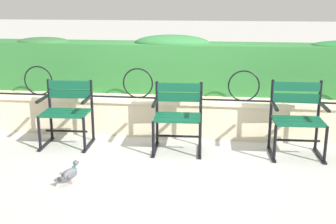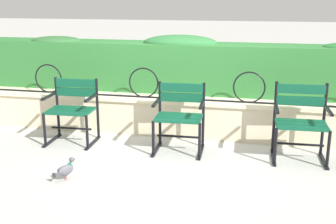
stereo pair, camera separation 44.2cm
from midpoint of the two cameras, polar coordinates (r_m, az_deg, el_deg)
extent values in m
plane|color=#ADADA8|center=(5.10, -2.66, -6.33)|extent=(60.00, 60.00, 0.00)
cube|color=beige|center=(5.91, -1.11, -0.85)|extent=(8.30, 0.35, 0.47)
cube|color=beige|center=(5.84, -1.12, 1.62)|extent=(8.30, 0.41, 0.05)
cylinder|color=black|center=(5.76, -1.23, 1.80)|extent=(7.74, 0.02, 0.02)
torus|color=black|center=(6.30, -18.95, 3.98)|extent=(0.42, 0.02, 0.42)
torus|color=black|center=(5.82, -6.24, 3.84)|extent=(0.42, 0.02, 0.42)
torus|color=black|center=(5.66, 7.94, 3.46)|extent=(0.42, 0.02, 0.42)
cube|color=#2D7033|center=(6.25, -0.47, 6.01)|extent=(8.14, 0.63, 0.70)
ellipsoid|color=#2E6231|center=(6.79, -18.20, 8.99)|extent=(0.78, 0.57, 0.12)
ellipsoid|color=#2B6835|center=(6.22, -1.53, 9.22)|extent=(1.10, 0.57, 0.24)
cube|color=#0F4C33|center=(5.49, -16.30, -0.53)|extent=(0.58, 0.15, 0.03)
cube|color=#0F4C33|center=(5.61, -15.82, -0.15)|extent=(0.58, 0.15, 0.03)
cube|color=#0F4C33|center=(5.74, -15.36, 0.21)|extent=(0.58, 0.15, 0.03)
cube|color=#0F4C33|center=(5.76, -15.24, 3.52)|extent=(0.57, 0.06, 0.11)
cube|color=#0F4C33|center=(5.79, -15.15, 2.32)|extent=(0.57, 0.06, 0.11)
cylinder|color=black|center=(5.75, -12.32, 0.16)|extent=(0.04, 0.04, 0.83)
cylinder|color=black|center=(5.41, -13.49, -3.00)|extent=(0.04, 0.04, 0.44)
cube|color=black|center=(5.65, -12.78, -4.41)|extent=(0.07, 0.52, 0.02)
cube|color=black|center=(5.48, -13.15, 1.60)|extent=(0.06, 0.40, 0.03)
cylinder|color=black|center=(5.94, -17.60, 0.27)|extent=(0.04, 0.04, 0.83)
cylinder|color=black|center=(5.61, -19.06, -2.77)|extent=(0.04, 0.04, 0.44)
cube|color=black|center=(5.84, -18.16, -4.14)|extent=(0.07, 0.52, 0.02)
cube|color=black|center=(5.68, -18.66, 1.66)|extent=(0.06, 0.40, 0.03)
cylinder|color=black|center=(5.68, -15.64, -2.51)|extent=(0.54, 0.05, 0.03)
cube|color=#0F4C33|center=(5.07, -1.29, -1.19)|extent=(0.57, 0.15, 0.03)
cube|color=#0F4C33|center=(5.20, -1.13, -0.77)|extent=(0.57, 0.15, 0.03)
cube|color=#0F4C33|center=(5.33, -0.98, -0.37)|extent=(0.57, 0.15, 0.03)
cube|color=#0F4C33|center=(5.35, -0.89, 3.30)|extent=(0.56, 0.06, 0.11)
cube|color=#0F4C33|center=(5.38, -0.88, 1.97)|extent=(0.56, 0.06, 0.11)
cylinder|color=black|center=(5.42, 2.08, -0.35)|extent=(0.04, 0.04, 0.84)
cylinder|color=black|center=(5.07, 1.83, -3.83)|extent=(0.04, 0.04, 0.44)
cube|color=black|center=(5.32, 1.91, -5.28)|extent=(0.06, 0.52, 0.02)
cube|color=black|center=(5.13, 1.97, 1.09)|extent=(0.05, 0.40, 0.03)
cylinder|color=black|center=(5.47, -3.80, -0.22)|extent=(0.04, 0.04, 0.84)
cylinder|color=black|center=(5.12, -4.46, -3.65)|extent=(0.04, 0.04, 0.44)
cube|color=black|center=(5.37, -4.10, -5.09)|extent=(0.06, 0.52, 0.02)
cube|color=black|center=(5.19, -4.22, 1.21)|extent=(0.05, 0.40, 0.03)
cylinder|color=black|center=(5.27, -1.12, -3.30)|extent=(0.53, 0.05, 0.03)
cube|color=#0F4C33|center=(5.09, 15.03, -1.67)|extent=(0.58, 0.15, 0.03)
cube|color=#0F4C33|center=(5.22, 14.78, -1.23)|extent=(0.58, 0.15, 0.03)
cube|color=#0F4C33|center=(5.35, 14.55, -0.82)|extent=(0.58, 0.15, 0.03)
cube|color=#0F4C33|center=(5.36, 14.64, 3.29)|extent=(0.58, 0.05, 0.11)
cube|color=#0F4C33|center=(5.39, 14.54, 1.79)|extent=(0.58, 0.05, 0.11)
cylinder|color=black|center=(5.50, 17.35, -0.53)|extent=(0.04, 0.04, 0.89)
cylinder|color=black|center=(5.16, 18.12, -4.23)|extent=(0.04, 0.04, 0.44)
cube|color=black|center=(5.41, 17.50, -5.65)|extent=(0.06, 0.52, 0.02)
cube|color=black|center=(5.23, 18.03, 0.60)|extent=(0.05, 0.40, 0.03)
cylinder|color=black|center=(5.40, 11.37, -0.39)|extent=(0.04, 0.04, 0.89)
cylinder|color=black|center=(5.06, 11.73, -4.16)|extent=(0.04, 0.04, 0.44)
cube|color=black|center=(5.31, 11.39, -5.60)|extent=(0.06, 0.52, 0.02)
cube|color=black|center=(5.13, 11.74, 0.76)|extent=(0.05, 0.40, 0.03)
cylinder|color=black|center=(5.29, 14.61, -3.75)|extent=(0.55, 0.05, 0.03)
ellipsoid|color=#5B5B66|center=(4.59, -15.74, -8.04)|extent=(0.17, 0.21, 0.11)
cylinder|color=#2D6B56|center=(4.62, -15.17, -7.37)|extent=(0.06, 0.07, 0.06)
sphere|color=#494951|center=(4.61, -15.01, -6.65)|extent=(0.06, 0.06, 0.06)
cone|color=black|center=(4.64, -14.72, -6.59)|extent=(0.02, 0.03, 0.01)
cone|color=#404047|center=(4.52, -16.79, -8.55)|extent=(0.09, 0.10, 0.06)
ellipsoid|color=#4E4E56|center=(4.61, -16.20, -7.90)|extent=(0.08, 0.14, 0.07)
ellipsoid|color=#4E4E56|center=(4.55, -15.46, -8.14)|extent=(0.08, 0.14, 0.07)
cylinder|color=#C6515B|center=(4.64, -15.73, -8.86)|extent=(0.01, 0.01, 0.05)
cylinder|color=#C6515B|center=(4.60, -15.60, -9.04)|extent=(0.01, 0.01, 0.05)
camera|label=1|loc=(0.22, -92.52, -0.68)|focal=45.45mm
camera|label=2|loc=(0.22, 87.48, 0.68)|focal=45.45mm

